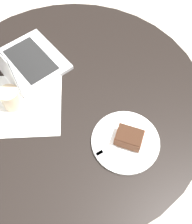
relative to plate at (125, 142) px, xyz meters
The scene contains 8 objects.
ground_plane 0.78m from the plate, 157.78° to the left, with size 12.00×12.00×0.00m, color #B7AD9E.
dining_table 0.33m from the plate, 157.78° to the left, with size 1.13×1.13×0.71m.
paper_document 0.46m from the plate, behind, with size 0.46×0.42×0.00m.
plate is the anchor object (origin of this frame).
cake_slice 0.03m from the plate, 33.11° to the left, with size 0.10×0.08×0.05m.
fork 0.06m from the plate, 134.61° to the right, with size 0.12×0.15×0.00m.
coffee_glass 0.47m from the plate, behind, with size 0.08×0.08×0.09m.
laptop 0.55m from the plate, 161.39° to the left, with size 0.38×0.36×0.23m.
Camera 1 is at (0.32, -0.51, 1.61)m, focal length 42.00 mm.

